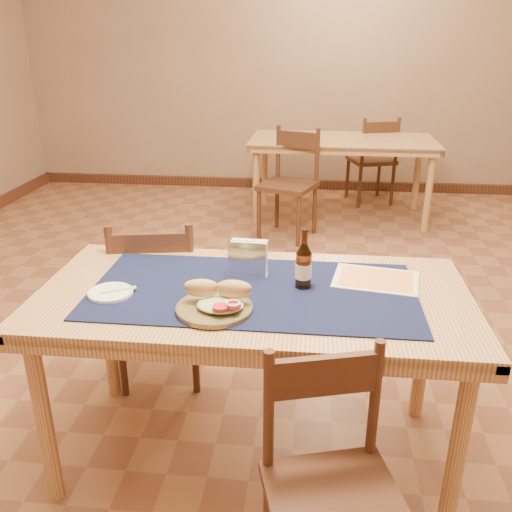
# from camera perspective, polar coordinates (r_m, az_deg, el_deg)

# --- Properties ---
(room) EXTENTS (6.04, 7.04, 2.84)m
(room) POSITION_cam_1_polar(r_m,az_deg,el_deg) (2.62, 1.73, 17.14)
(room) COLOR #8C5D3D
(room) RESTS_ON ground
(main_table) EXTENTS (1.60, 0.80, 0.75)m
(main_table) POSITION_cam_1_polar(r_m,az_deg,el_deg) (2.05, -0.30, -5.77)
(main_table) COLOR tan
(main_table) RESTS_ON ground
(placemat) EXTENTS (1.20, 0.60, 0.01)m
(placemat) POSITION_cam_1_polar(r_m,az_deg,el_deg) (2.02, -0.31, -3.62)
(placemat) COLOR #0E1835
(placemat) RESTS_ON main_table
(baseboard) EXTENTS (6.00, 7.00, 0.10)m
(baseboard) POSITION_cam_1_polar(r_m,az_deg,el_deg) (3.05, 1.44, -9.00)
(baseboard) COLOR #452618
(baseboard) RESTS_ON ground
(back_table) EXTENTS (1.70, 0.87, 0.75)m
(back_table) POSITION_cam_1_polar(r_m,az_deg,el_deg) (5.17, 9.05, 11.21)
(back_table) COLOR tan
(back_table) RESTS_ON ground
(chair_main_far) EXTENTS (0.47, 0.47, 0.88)m
(chair_main_far) POSITION_cam_1_polar(r_m,az_deg,el_deg) (2.67, -10.27, -4.35)
(chair_main_far) COLOR #452618
(chair_main_far) RESTS_ON ground
(chair_main_near) EXTENTS (0.47, 0.47, 0.82)m
(chair_main_near) POSITION_cam_1_polar(r_m,az_deg,el_deg) (1.70, 8.04, -23.10)
(chair_main_near) COLOR #452618
(chair_main_near) RESTS_ON ground
(chair_back_near) EXTENTS (0.55, 0.55, 0.92)m
(chair_back_near) POSITION_cam_1_polar(r_m,az_deg,el_deg) (4.65, 3.58, 7.79)
(chair_back_near) COLOR #452618
(chair_back_near) RESTS_ON ground
(chair_back_far) EXTENTS (0.52, 0.52, 0.89)m
(chair_back_far) POSITION_cam_1_polar(r_m,az_deg,el_deg) (5.73, 12.21, 9.98)
(chair_back_far) COLOR #452618
(chair_back_far) RESTS_ON ground
(sandwich_plate) EXTENTS (0.27, 0.27, 0.10)m
(sandwich_plate) POSITION_cam_1_polar(r_m,az_deg,el_deg) (1.86, -4.18, -4.95)
(sandwich_plate) COLOR brown
(sandwich_plate) RESTS_ON placemat
(side_plate) EXTENTS (0.16, 0.16, 0.01)m
(side_plate) POSITION_cam_1_polar(r_m,az_deg,el_deg) (2.05, -15.08, -3.71)
(side_plate) COLOR white
(side_plate) RESTS_ON placemat
(fork) EXTENTS (0.12, 0.08, 0.00)m
(fork) POSITION_cam_1_polar(r_m,az_deg,el_deg) (2.04, -14.03, -3.47)
(fork) COLOR #86E07B
(fork) RESTS_ON side_plate
(beer_bottle) EXTENTS (0.06, 0.06, 0.23)m
(beer_bottle) POSITION_cam_1_polar(r_m,az_deg,el_deg) (2.01, 5.03, -1.06)
(beer_bottle) COLOR #47220C
(beer_bottle) RESTS_ON placemat
(napkin_holder) EXTENTS (0.16, 0.07, 0.14)m
(napkin_holder) POSITION_cam_1_polar(r_m,az_deg,el_deg) (2.11, -0.85, -0.31)
(napkin_holder) COLOR white
(napkin_holder) RESTS_ON placemat
(menu_card) EXTENTS (0.35, 0.28, 0.01)m
(menu_card) POSITION_cam_1_polar(r_m,az_deg,el_deg) (2.14, 12.50, -2.38)
(menu_card) COLOR #FFE6C0
(menu_card) RESTS_ON placemat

